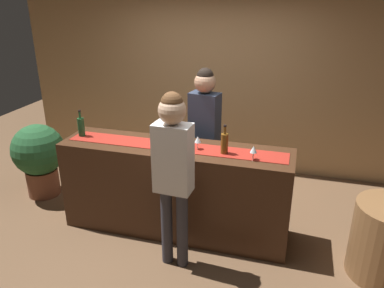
{
  "coord_description": "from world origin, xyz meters",
  "views": [
    {
      "loc": [
        1.18,
        -3.46,
        2.52
      ],
      "look_at": [
        0.19,
        0.0,
        1.06
      ],
      "focal_mm": 35.28,
      "sensor_mm": 36.0,
      "label": 1
    }
  ],
  "objects_px": {
    "bartender": "(205,124)",
    "potted_plant_tall": "(39,155)",
    "wine_bottle_green": "(81,127)",
    "wine_glass_near_customer": "(253,150)",
    "wine_bottle_amber": "(224,143)",
    "wine_glass_mid_counter": "(198,140)",
    "customer_sipping": "(173,164)"
  },
  "relations": [
    {
      "from": "bartender",
      "to": "potted_plant_tall",
      "type": "bearing_deg",
      "value": 19.3
    },
    {
      "from": "wine_bottle_green",
      "to": "wine_glass_near_customer",
      "type": "relative_size",
      "value": 2.1
    },
    {
      "from": "wine_bottle_amber",
      "to": "wine_glass_mid_counter",
      "type": "distance_m",
      "value": 0.28
    },
    {
      "from": "potted_plant_tall",
      "to": "wine_glass_mid_counter",
      "type": "bearing_deg",
      "value": -7.29
    },
    {
      "from": "wine_glass_mid_counter",
      "to": "potted_plant_tall",
      "type": "distance_m",
      "value": 2.28
    },
    {
      "from": "wine_glass_near_customer",
      "to": "bartender",
      "type": "distance_m",
      "value": 0.96
    },
    {
      "from": "wine_glass_mid_counter",
      "to": "customer_sipping",
      "type": "bearing_deg",
      "value": -98.04
    },
    {
      "from": "wine_bottle_green",
      "to": "bartender",
      "type": "relative_size",
      "value": 0.17
    },
    {
      "from": "bartender",
      "to": "potted_plant_tall",
      "type": "relative_size",
      "value": 1.8
    },
    {
      "from": "wine_bottle_amber",
      "to": "potted_plant_tall",
      "type": "distance_m",
      "value": 2.56
    },
    {
      "from": "wine_bottle_green",
      "to": "wine_bottle_amber",
      "type": "xyz_separation_m",
      "value": [
        1.63,
        -0.04,
        0.0
      ]
    },
    {
      "from": "wine_bottle_amber",
      "to": "customer_sipping",
      "type": "xyz_separation_m",
      "value": [
        -0.36,
        -0.52,
        -0.04
      ]
    },
    {
      "from": "bartender",
      "to": "customer_sipping",
      "type": "xyz_separation_m",
      "value": [
        0.0,
        -1.14,
        0.0
      ]
    },
    {
      "from": "potted_plant_tall",
      "to": "wine_glass_near_customer",
      "type": "bearing_deg",
      "value": -7.93
    },
    {
      "from": "wine_bottle_green",
      "to": "wine_glass_mid_counter",
      "type": "relative_size",
      "value": 2.1
    },
    {
      "from": "wine_glass_near_customer",
      "to": "customer_sipping",
      "type": "xyz_separation_m",
      "value": [
        -0.66,
        -0.45,
        -0.03
      ]
    },
    {
      "from": "wine_bottle_green",
      "to": "wine_bottle_amber",
      "type": "relative_size",
      "value": 1.0
    },
    {
      "from": "wine_bottle_amber",
      "to": "wine_glass_near_customer",
      "type": "distance_m",
      "value": 0.31
    },
    {
      "from": "wine_bottle_green",
      "to": "customer_sipping",
      "type": "relative_size",
      "value": 0.17
    },
    {
      "from": "bartender",
      "to": "customer_sipping",
      "type": "bearing_deg",
      "value": 101.08
    },
    {
      "from": "wine_bottle_amber",
      "to": "potted_plant_tall",
      "type": "xyz_separation_m",
      "value": [
        -2.48,
        0.31,
        -0.57
      ]
    },
    {
      "from": "wine_bottle_amber",
      "to": "potted_plant_tall",
      "type": "bearing_deg",
      "value": 172.84
    },
    {
      "from": "wine_glass_near_customer",
      "to": "potted_plant_tall",
      "type": "relative_size",
      "value": 0.15
    },
    {
      "from": "wine_glass_mid_counter",
      "to": "bartender",
      "type": "bearing_deg",
      "value": 97.59
    },
    {
      "from": "customer_sipping",
      "to": "potted_plant_tall",
      "type": "xyz_separation_m",
      "value": [
        -2.12,
        0.83,
        -0.53
      ]
    },
    {
      "from": "wine_bottle_amber",
      "to": "wine_glass_mid_counter",
      "type": "height_order",
      "value": "wine_bottle_amber"
    },
    {
      "from": "wine_glass_near_customer",
      "to": "wine_glass_mid_counter",
      "type": "bearing_deg",
      "value": 169.66
    },
    {
      "from": "wine_glass_mid_counter",
      "to": "customer_sipping",
      "type": "height_order",
      "value": "customer_sipping"
    },
    {
      "from": "wine_glass_mid_counter",
      "to": "potted_plant_tall",
      "type": "xyz_separation_m",
      "value": [
        -2.2,
        0.28,
        -0.56
      ]
    },
    {
      "from": "bartender",
      "to": "customer_sipping",
      "type": "height_order",
      "value": "customer_sipping"
    },
    {
      "from": "bartender",
      "to": "potted_plant_tall",
      "type": "height_order",
      "value": "bartender"
    },
    {
      "from": "wine_glass_near_customer",
      "to": "customer_sipping",
      "type": "distance_m",
      "value": 0.8
    }
  ]
}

